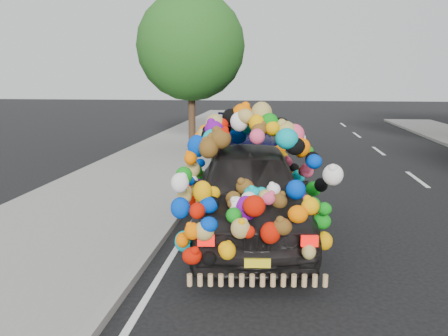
% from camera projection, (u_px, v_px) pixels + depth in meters
% --- Properties ---
extents(ground, '(100.00, 100.00, 0.00)m').
position_uv_depth(ground, '(295.00, 235.00, 7.99)').
color(ground, black).
rests_on(ground, ground).
extents(sidewalk, '(4.00, 60.00, 0.12)m').
position_uv_depth(sidewalk, '(72.00, 222.00, 8.50)').
color(sidewalk, gray).
rests_on(sidewalk, ground).
extents(kerb, '(0.15, 60.00, 0.13)m').
position_uv_depth(kerb, '(170.00, 226.00, 8.26)').
color(kerb, gray).
rests_on(kerb, ground).
extents(tree_near_sidewalk, '(4.20, 4.20, 6.13)m').
position_uv_depth(tree_near_sidewalk, '(191.00, 47.00, 16.88)').
color(tree_near_sidewalk, '#332114').
rests_on(tree_near_sidewalk, ground).
extents(plush_art_car, '(2.86, 5.26, 2.30)m').
position_uv_depth(plush_art_car, '(249.00, 170.00, 7.87)').
color(plush_art_car, black).
rests_on(plush_art_car, ground).
extents(navy_sedan, '(2.84, 5.43, 1.50)m').
position_uv_depth(navy_sedan, '(243.00, 137.00, 15.68)').
color(navy_sedan, black).
rests_on(navy_sedan, ground).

